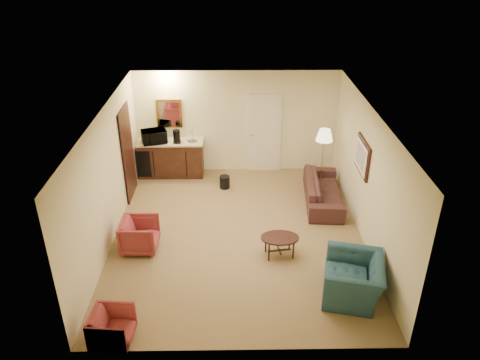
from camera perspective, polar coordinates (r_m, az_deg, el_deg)
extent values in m
plane|color=olive|center=(9.63, -0.23, -6.65)|extent=(6.00, 6.00, 0.00)
cube|color=beige|center=(11.70, -0.41, 7.04)|extent=(5.00, 0.02, 2.60)
cube|color=beige|center=(9.28, -15.89, 0.11)|extent=(0.02, 6.00, 2.60)
cube|color=beige|center=(9.32, 15.31, 0.33)|extent=(0.02, 6.00, 2.60)
cube|color=white|center=(8.43, -0.27, 8.09)|extent=(5.00, 6.00, 0.02)
cube|color=beige|center=(11.79, 3.01, 5.75)|extent=(0.82, 0.06, 2.05)
cube|color=black|center=(10.86, -13.52, 3.11)|extent=(0.06, 0.98, 2.10)
cube|color=gold|center=(11.69, -8.61, 8.02)|extent=(0.62, 0.04, 0.72)
cube|color=black|center=(9.55, 14.67, 2.77)|extent=(0.06, 0.90, 0.70)
cube|color=#3C2213|center=(11.87, -8.39, 2.65)|extent=(1.64, 0.58, 0.92)
imported|color=black|center=(10.72, 10.16, -0.81)|extent=(0.73, 2.02, 0.78)
imported|color=#214452|center=(8.11, 13.72, -10.96)|extent=(0.93, 1.21, 0.94)
imported|color=#9C333A|center=(9.23, -12.16, -6.39)|extent=(0.65, 0.70, 0.70)
imported|color=#9C333A|center=(7.49, -15.34, -16.79)|extent=(0.60, 0.63, 0.61)
cube|color=black|center=(8.97, 4.83, -8.02)|extent=(0.78, 0.58, 0.41)
cube|color=gold|center=(11.22, 10.02, 2.58)|extent=(0.44, 0.44, 1.49)
cylinder|color=black|center=(11.26, -1.88, -0.25)|extent=(0.28, 0.28, 0.31)
imported|color=black|center=(11.59, -10.46, 5.41)|extent=(0.66, 0.50, 0.40)
cylinder|color=black|center=(11.52, -7.73, 5.28)|extent=(0.22, 0.22, 0.33)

